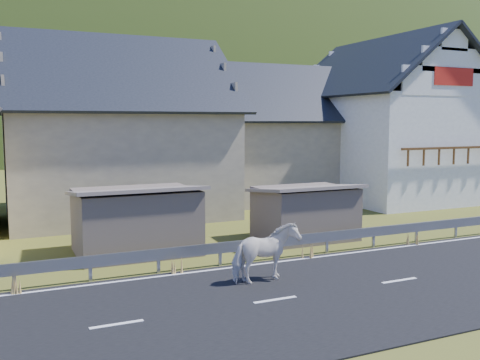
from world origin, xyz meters
name	(u,v)px	position (x,y,z in m)	size (l,w,h in m)	color
ground	(275,301)	(0.00, 0.00, 0.00)	(160.00, 160.00, 0.00)	#4C4F18
road	(275,301)	(0.00, 0.00, 0.02)	(60.00, 7.00, 0.04)	black
lane_markings	(275,300)	(0.00, 0.00, 0.04)	(60.00, 6.60, 0.01)	silver
guardrail	(220,248)	(0.00, 3.68, 0.56)	(28.10, 0.09, 0.75)	#93969B
shed_left	(136,221)	(-2.00, 6.50, 1.10)	(4.30, 3.30, 2.40)	#6F5E51
shed_right	(305,213)	(4.50, 6.00, 1.00)	(3.80, 2.90, 2.20)	#6F5E51
house_stone_a	(114,120)	(-1.00, 15.00, 4.63)	(10.80, 9.80, 8.90)	tan
house_stone_b	(275,126)	(9.00, 17.00, 4.24)	(9.80, 8.80, 8.10)	tan
house_white	(387,113)	(15.00, 14.00, 5.06)	(8.80, 10.80, 9.70)	white
mountain	(37,194)	(5.00, 180.00, -20.00)	(440.00, 280.00, 260.00)	#22300E
horse	(265,253)	(0.48, 1.50, 0.86)	(1.95, 0.89, 1.65)	silver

